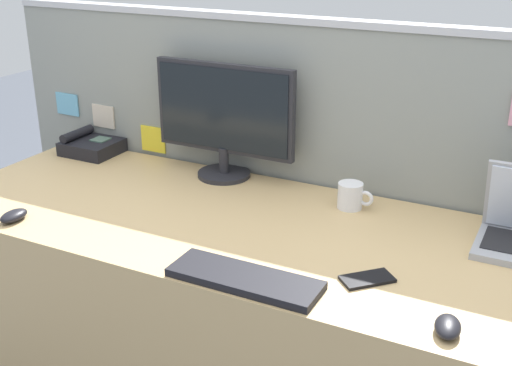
# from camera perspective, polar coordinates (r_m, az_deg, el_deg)

# --- Properties ---
(desk) EXTENTS (2.14, 0.79, 0.74)m
(desk) POSITION_cam_1_polar(r_m,az_deg,el_deg) (2.20, -0.60, -12.32)
(desk) COLOR tan
(desk) RESTS_ON ground_plane
(cubicle_divider) EXTENTS (2.52, 0.08, 1.32)m
(cubicle_divider) POSITION_cam_1_polar(r_m,az_deg,el_deg) (2.41, 4.15, -1.25)
(cubicle_divider) COLOR gray
(cubicle_divider) RESTS_ON ground_plane
(desktop_monitor) EXTENTS (0.54, 0.19, 0.42)m
(desktop_monitor) POSITION_cam_1_polar(r_m,az_deg,el_deg) (2.33, -2.84, 5.99)
(desktop_monitor) COLOR #232328
(desktop_monitor) RESTS_ON desk
(desk_phone) EXTENTS (0.21, 0.19, 0.09)m
(desk_phone) POSITION_cam_1_polar(r_m,az_deg,el_deg) (2.72, -14.34, 3.20)
(desk_phone) COLOR black
(desk_phone) RESTS_ON desk
(keyboard_main) EXTENTS (0.41, 0.14, 0.02)m
(keyboard_main) POSITION_cam_1_polar(r_m,az_deg,el_deg) (1.70, -1.00, -8.44)
(keyboard_main) COLOR black
(keyboard_main) RESTS_ON desk
(computer_mouse_right_hand) EXTENTS (0.06, 0.10, 0.03)m
(computer_mouse_right_hand) POSITION_cam_1_polar(r_m,az_deg,el_deg) (2.17, -20.58, -2.72)
(computer_mouse_right_hand) COLOR black
(computer_mouse_right_hand) RESTS_ON desk
(computer_mouse_left_hand) EXTENTS (0.08, 0.11, 0.03)m
(computer_mouse_left_hand) POSITION_cam_1_polar(r_m,az_deg,el_deg) (1.57, 16.55, -12.04)
(computer_mouse_left_hand) COLOR black
(computer_mouse_left_hand) RESTS_ON desk
(cell_phone_black_slab) EXTENTS (0.15, 0.15, 0.01)m
(cell_phone_black_slab) POSITION_cam_1_polar(r_m,az_deg,el_deg) (1.74, 9.78, -8.34)
(cell_phone_black_slab) COLOR black
(cell_phone_black_slab) RESTS_ON desk
(coffee_mug) EXTENTS (0.12, 0.08, 0.09)m
(coffee_mug) POSITION_cam_1_polar(r_m,az_deg,el_deg) (2.14, 8.37, -1.12)
(coffee_mug) COLOR white
(coffee_mug) RESTS_ON desk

